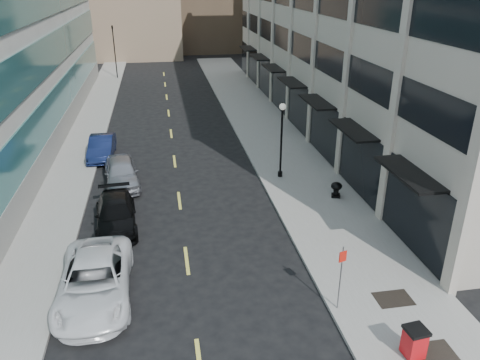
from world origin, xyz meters
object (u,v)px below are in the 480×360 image
object	(u,v)px
traffic_signal	(112,29)
car_white_van	(95,281)
car_silver_sedan	(122,172)
urn_planter	(336,188)
car_blue_sedan	(102,147)
car_black_pickup	(116,214)
lamppost	(282,134)
sign_post	(341,270)
trash_bin	(414,341)

from	to	relation	value
traffic_signal	car_white_van	world-z (taller)	traffic_signal
car_silver_sedan	urn_planter	distance (m)	12.46
car_blue_sedan	car_black_pickup	bearing A→B (deg)	-80.13
lamppost	sign_post	size ratio (longest dim) A/B	1.76
car_silver_sedan	sign_post	xyz separation A→B (m)	(8.50, -13.02, 1.03)
car_white_van	sign_post	bearing A→B (deg)	-15.43
car_black_pickup	urn_planter	world-z (taller)	car_black_pickup
lamppost	urn_planter	distance (m)	4.62
traffic_signal	lamppost	world-z (taller)	traffic_signal
car_black_pickup	urn_planter	size ratio (longest dim) A/B	5.51
sign_post	urn_planter	size ratio (longest dim) A/B	3.07
car_black_pickup	trash_bin	xyz separation A→B (m)	(10.04, -10.61, 0.05)
car_black_pickup	urn_planter	distance (m)	11.85
trash_bin	urn_planter	world-z (taller)	trash_bin
trash_bin	urn_planter	xyz separation A→B (m)	(1.76, 11.69, -0.07)
traffic_signal	car_blue_sedan	world-z (taller)	traffic_signal
trash_bin	lamppost	size ratio (longest dim) A/B	0.24
car_silver_sedan	lamppost	xyz separation A→B (m)	(9.45, -0.68, 2.09)
car_silver_sedan	car_black_pickup	bearing A→B (deg)	-96.92
lamppost	sign_post	world-z (taller)	lamppost
car_black_pickup	car_blue_sedan	bearing A→B (deg)	94.23
traffic_signal	car_white_van	xyz separation A→B (m)	(1.90, -42.00, -4.91)
car_blue_sedan	urn_planter	world-z (taller)	car_blue_sedan
car_silver_sedan	trash_bin	world-z (taller)	car_silver_sedan
traffic_signal	car_silver_sedan	distance (m)	31.78
car_blue_sedan	sign_post	xyz separation A→B (m)	(10.10, -17.93, 1.10)
trash_bin	urn_planter	size ratio (longest dim) A/B	1.27
traffic_signal	car_black_pickup	xyz separation A→B (m)	(2.30, -36.38, -5.03)
car_black_pickup	car_silver_sedan	xyz separation A→B (m)	(0.00, 5.07, 0.11)
car_white_van	lamppost	world-z (taller)	lamppost
car_silver_sedan	sign_post	distance (m)	15.58
car_blue_sedan	trash_bin	distance (m)	23.65
car_silver_sedan	traffic_signal	bearing A→B (deg)	87.28
car_black_pickup	trash_bin	size ratio (longest dim) A/B	4.32
car_blue_sedan	sign_post	size ratio (longest dim) A/B	1.68
traffic_signal	car_black_pickup	bearing A→B (deg)	-86.38
lamppost	sign_post	distance (m)	12.42
traffic_signal	sign_post	xyz separation A→B (m)	(10.80, -44.34, -3.89)
car_white_van	traffic_signal	bearing A→B (deg)	91.85
car_white_van	sign_post	size ratio (longest dim) A/B	2.19
car_silver_sedan	urn_planter	xyz separation A→B (m)	(11.80, -3.99, -0.13)
trash_bin	car_silver_sedan	bearing A→B (deg)	116.26
car_blue_sedan	urn_planter	distance (m)	16.09
car_white_van	trash_bin	size ratio (longest dim) A/B	5.26
car_black_pickup	car_silver_sedan	size ratio (longest dim) A/B	1.01
sign_post	urn_planter	distance (m)	9.69
traffic_signal	car_silver_sedan	bearing A→B (deg)	-85.80
lamppost	sign_post	xyz separation A→B (m)	(-0.95, -12.34, -1.06)
car_white_van	car_silver_sedan	size ratio (longest dim) A/B	1.23
traffic_signal	trash_bin	size ratio (longest dim) A/B	6.35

